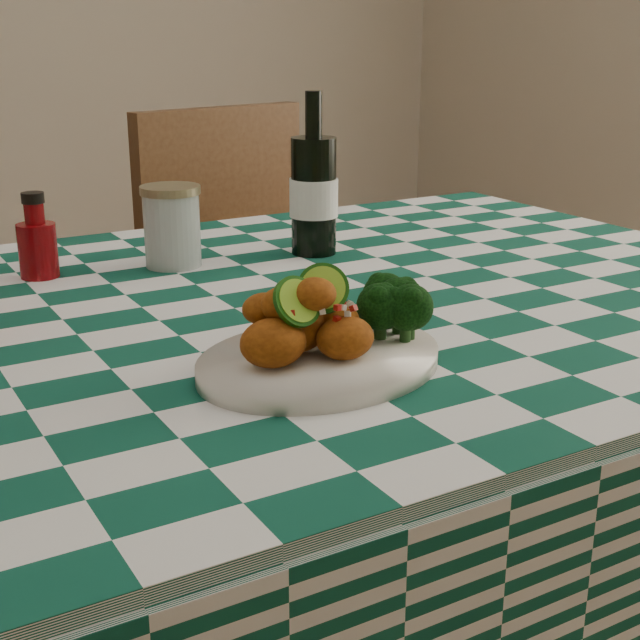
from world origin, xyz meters
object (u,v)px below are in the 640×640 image
ketchup_bottle (36,235)px  beer_bottle (314,174)px  wooden_chair_right (277,332)px  dining_table (243,570)px  fried_chicken_pile (310,317)px  mason_jar (172,226)px  plate (320,361)px

ketchup_bottle → beer_bottle: (0.42, -0.07, 0.07)m
wooden_chair_right → ketchup_bottle: bearing=-157.3°
wooden_chair_right → dining_table: bearing=-132.5°
fried_chicken_pile → ketchup_bottle: ketchup_bottle is taller
ketchup_bottle → mason_jar: ketchup_bottle is taller
beer_bottle → plate: bearing=-119.1°
plate → beer_bottle: 0.53m
plate → mason_jar: bearing=87.0°
fried_chicken_pile → mason_jar: size_ratio=1.07×
mason_jar → beer_bottle: 0.24m
ketchup_bottle → beer_bottle: bearing=-10.2°
plate → fried_chicken_pile: (-0.01, 0.00, 0.05)m
mason_jar → wooden_chair_right: wooden_chair_right is taller
mason_jar → wooden_chair_right: (0.40, 0.44, -0.37)m
dining_table → plate: plate is taller
ketchup_bottle → beer_bottle: size_ratio=0.49×
dining_table → wooden_chair_right: (0.41, 0.68, 0.09)m
plate → wooden_chair_right: bearing=65.2°
dining_table → mason_jar: bearing=87.2°
plate → dining_table: bearing=86.8°
dining_table → fried_chicken_pile: bearing=-95.9°
beer_bottle → dining_table: bearing=-138.8°
dining_table → wooden_chair_right: size_ratio=1.72×
wooden_chair_right → mason_jar: bearing=-143.8°
fried_chicken_pile → wooden_chair_right: (0.44, 0.92, -0.36)m
dining_table → fried_chicken_pile: size_ratio=12.70×
dining_table → plate: 0.47m
wooden_chair_right → beer_bottle: bearing=-121.6°
dining_table → beer_bottle: beer_bottle is taller
dining_table → wooden_chair_right: wooden_chair_right is taller
fried_chicken_pile → mason_jar: mason_jar is taller
fried_chicken_pile → beer_bottle: (0.26, 0.45, 0.07)m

